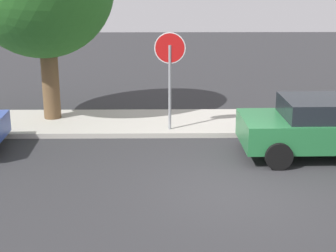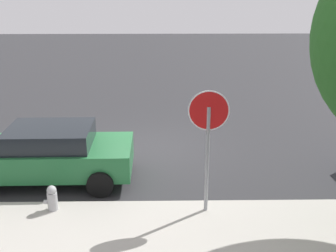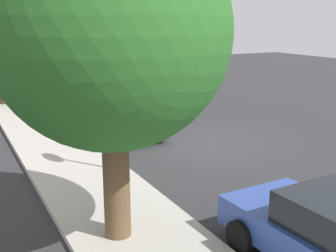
{
  "view_description": "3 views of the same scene",
  "coord_description": "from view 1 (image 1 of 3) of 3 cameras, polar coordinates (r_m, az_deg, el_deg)",
  "views": [
    {
      "loc": [
        -1.59,
        -9.88,
        4.33
      ],
      "look_at": [
        -1.46,
        0.47,
        1.25
      ],
      "focal_mm": 55.0,
      "sensor_mm": 36.0,
      "label": 1
    },
    {
      "loc": [
        -0.41,
        12.02,
        4.88
      ],
      "look_at": [
        -0.59,
        0.47,
        0.9
      ],
      "focal_mm": 45.0,
      "sensor_mm": 36.0,
      "label": 2
    },
    {
      "loc": [
        -11.91,
        7.77,
        4.23
      ],
      "look_at": [
        -0.36,
        1.66,
        0.88
      ],
      "focal_mm": 45.0,
      "sensor_mm": 36.0,
      "label": 3
    }
  ],
  "objects": [
    {
      "name": "ground_plane",
      "position": [
        10.9,
        7.77,
        -7.0
      ],
      "size": [
        60.0,
        60.0,
        0.0
      ],
      "primitive_type": "plane",
      "color": "#2D2D30"
    },
    {
      "name": "sidewalk_curb",
      "position": [
        15.37,
        5.24,
        0.39
      ],
      "size": [
        32.0,
        2.58,
        0.14
      ],
      "primitive_type": "cube",
      "color": "#B2ADA3",
      "rests_on": "ground_plane"
    },
    {
      "name": "stop_sign",
      "position": [
        14.0,
        0.21,
        6.85
      ],
      "size": [
        0.84,
        0.08,
        2.83
      ],
      "color": "gray",
      "rests_on": "ground_plane"
    },
    {
      "name": "parked_car_green",
      "position": [
        13.17,
        17.56,
        -0.02
      ],
      "size": [
        4.46,
        2.12,
        1.44
      ],
      "color": "#236B38",
      "rests_on": "ground_plane"
    },
    {
      "name": "fire_hydrant",
      "position": [
        14.73,
        13.32,
        0.47
      ],
      "size": [
        0.3,
        0.22,
        0.72
      ],
      "color": "#A5A5A8",
      "rests_on": "ground_plane"
    }
  ]
}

